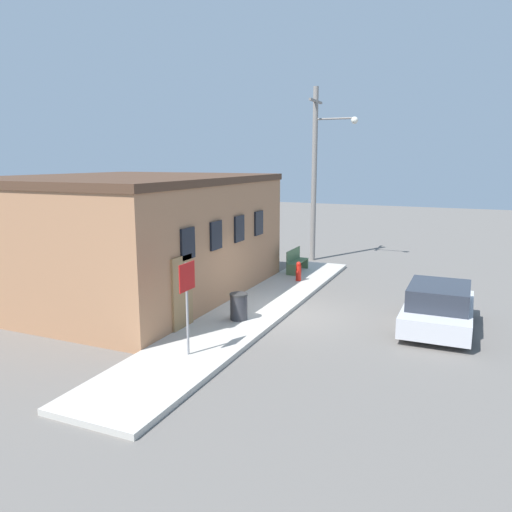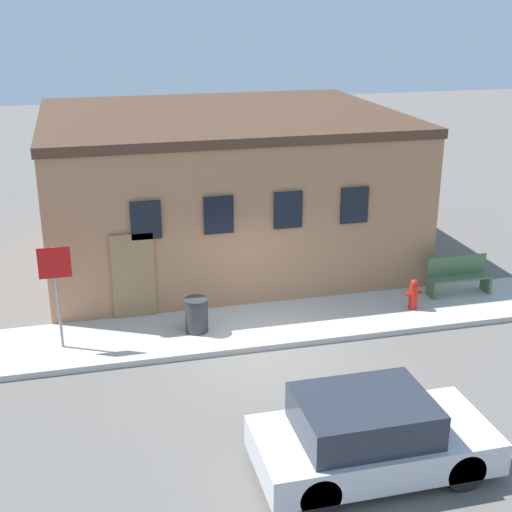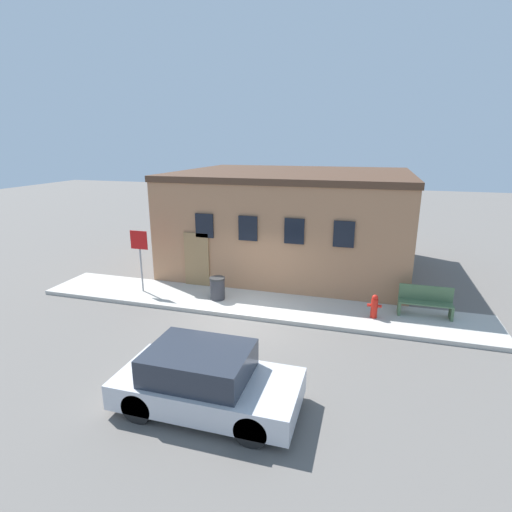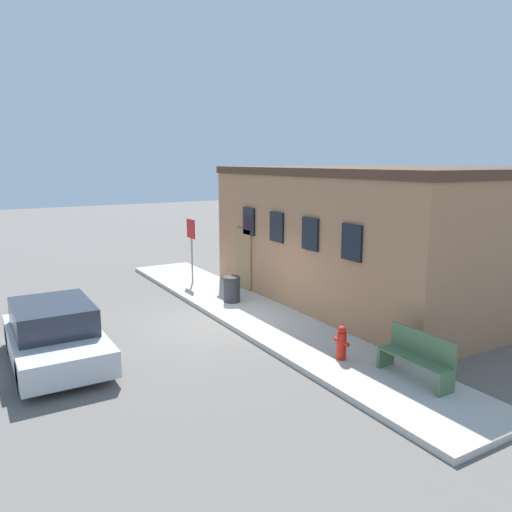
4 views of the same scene
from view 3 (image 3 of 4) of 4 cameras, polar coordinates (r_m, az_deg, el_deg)
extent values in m
plane|color=#66605B|center=(12.97, -1.83, -9.02)|extent=(80.00, 80.00, 0.00)
cube|color=#BCB7AD|center=(13.92, -0.38, -6.89)|extent=(15.57, 2.26, 0.14)
cube|color=#A87551|center=(18.04, 5.26, 4.82)|extent=(9.67, 7.93, 4.03)
cube|color=#4C3323|center=(17.76, 5.43, 11.59)|extent=(9.77, 8.03, 0.24)
cube|color=black|center=(14.94, -7.37, 4.33)|extent=(0.70, 0.08, 0.90)
cube|color=black|center=(14.35, -1.16, 3.98)|extent=(0.70, 0.08, 0.90)
cube|color=black|center=(13.95, 5.50, 3.56)|extent=(0.70, 0.08, 0.90)
cube|color=black|center=(13.74, 12.45, 3.07)|extent=(0.70, 0.08, 0.90)
cube|color=#937047|center=(15.42, -8.43, -0.70)|extent=(1.00, 0.08, 2.20)
cylinder|color=red|center=(13.17, 16.52, -7.19)|extent=(0.21, 0.21, 0.62)
sphere|color=red|center=(13.04, 16.64, -5.72)|extent=(0.19, 0.19, 0.19)
cylinder|color=red|center=(13.13, 15.84, -6.76)|extent=(0.12, 0.09, 0.09)
cylinder|color=red|center=(13.14, 17.26, -6.86)|extent=(0.12, 0.09, 0.09)
cylinder|color=gray|center=(15.16, -16.13, -0.75)|extent=(0.06, 0.06, 2.29)
cube|color=red|center=(14.94, -16.40, 2.21)|extent=(0.67, 0.02, 0.67)
cube|color=#4C6B47|center=(13.77, 19.75, -6.89)|extent=(0.08, 0.44, 0.42)
cube|color=#4C6B47|center=(13.98, 26.12, -7.28)|extent=(0.08, 0.44, 0.42)
cube|color=#4C6B47|center=(13.77, 23.06, -6.21)|extent=(1.63, 0.44, 0.04)
cube|color=#4C6B47|center=(13.87, 23.10, -4.88)|extent=(1.63, 0.04, 0.50)
cylinder|color=#333338|center=(14.12, -5.53, -4.73)|extent=(0.51, 0.51, 0.74)
cylinder|color=#2D2D2D|center=(13.99, -5.57, -3.20)|extent=(0.54, 0.54, 0.06)
cylinder|color=black|center=(9.35, 2.41, -17.44)|extent=(0.66, 0.20, 0.66)
cylinder|color=black|center=(8.07, -0.69, -23.64)|extent=(0.66, 0.20, 0.66)
cylinder|color=black|center=(10.10, -11.38, -15.02)|extent=(0.66, 0.20, 0.66)
cylinder|color=black|center=(8.92, -16.55, -19.99)|extent=(0.66, 0.20, 0.66)
cube|color=silver|center=(8.95, -6.81, -18.24)|extent=(3.86, 1.85, 0.56)
cube|color=#282D38|center=(8.71, -8.14, -14.83)|extent=(2.13, 1.63, 0.60)
camera|label=1|loc=(18.88, -55.56, 7.19)|focal=35.00mm
camera|label=2|loc=(7.84, -94.82, 12.87)|focal=50.00mm
camera|label=4|loc=(9.89, 73.17, -1.38)|focal=35.00mm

